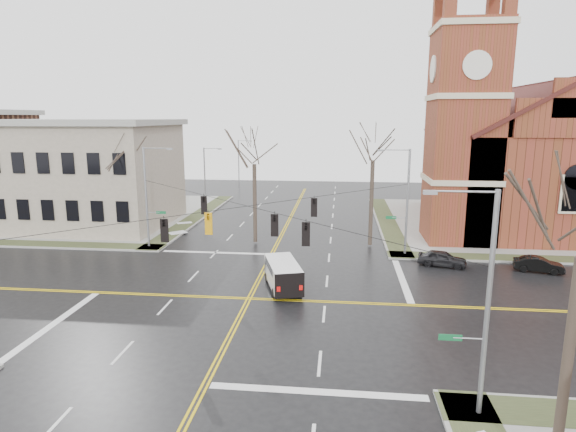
# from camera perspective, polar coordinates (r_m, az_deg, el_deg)

# --- Properties ---
(ground) EXTENTS (120.00, 120.00, 0.00)m
(ground) POSITION_cam_1_polar(r_m,az_deg,el_deg) (32.22, -4.63, -9.73)
(ground) COLOR black
(ground) RESTS_ON ground
(sidewalks) EXTENTS (80.00, 80.00, 0.17)m
(sidewalks) POSITION_cam_1_polar(r_m,az_deg,el_deg) (32.20, -4.63, -9.60)
(sidewalks) COLOR gray
(sidewalks) RESTS_ON ground
(road_markings) EXTENTS (100.00, 100.00, 0.01)m
(road_markings) POSITION_cam_1_polar(r_m,az_deg,el_deg) (32.22, -4.63, -9.72)
(road_markings) COLOR gold
(road_markings) RESTS_ON ground
(church) EXTENTS (24.28, 27.48, 27.50)m
(church) POSITION_cam_1_polar(r_m,az_deg,el_deg) (57.55, 25.69, 7.22)
(church) COLOR brown
(church) RESTS_ON ground
(civic_building_a) EXTENTS (18.00, 14.00, 11.00)m
(civic_building_a) POSITION_cam_1_polar(r_m,az_deg,el_deg) (57.07, -23.03, 4.45)
(civic_building_a) COLOR gray
(civic_building_a) RESTS_ON ground
(signal_pole_ne) EXTENTS (2.75, 0.22, 9.00)m
(signal_pole_ne) POSITION_cam_1_polar(r_m,az_deg,el_deg) (41.88, 13.74, 2.00)
(signal_pole_ne) COLOR gray
(signal_pole_ne) RESTS_ON ground
(signal_pole_nw) EXTENTS (2.75, 0.22, 9.00)m
(signal_pole_nw) POSITION_cam_1_polar(r_m,az_deg,el_deg) (44.90, -16.27, 2.49)
(signal_pole_nw) COLOR gray
(signal_pole_nw) RESTS_ON ground
(signal_pole_se) EXTENTS (2.75, 0.22, 9.00)m
(signal_pole_se) POSITION_cam_1_polar(r_m,az_deg,el_deg) (19.97, 22.18, -9.06)
(signal_pole_se) COLOR gray
(signal_pole_se) RESTS_ON ground
(span_wires) EXTENTS (23.02, 23.02, 0.03)m
(span_wires) POSITION_cam_1_polar(r_m,az_deg,el_deg) (30.52, -4.82, 1.18)
(span_wires) COLOR black
(span_wires) RESTS_ON ground
(traffic_signals) EXTENTS (8.21, 8.26, 1.30)m
(traffic_signals) POSITION_cam_1_polar(r_m,az_deg,el_deg) (30.03, -5.04, -0.45)
(traffic_signals) COLOR black
(traffic_signals) RESTS_ON ground
(streetlight_north_a) EXTENTS (2.30, 0.20, 8.00)m
(streetlight_north_a) POSITION_cam_1_polar(r_m,az_deg,el_deg) (60.20, -9.70, 4.55)
(streetlight_north_a) COLOR gray
(streetlight_north_a) RESTS_ON ground
(streetlight_north_b) EXTENTS (2.30, 0.20, 8.00)m
(streetlight_north_b) POSITION_cam_1_polar(r_m,az_deg,el_deg) (79.51, -5.77, 6.34)
(streetlight_north_b) COLOR gray
(streetlight_north_b) RESTS_ON ground
(cargo_van) EXTENTS (3.33, 5.37, 1.92)m
(cargo_van) POSITION_cam_1_polar(r_m,az_deg,el_deg) (33.68, -0.66, -6.68)
(cargo_van) COLOR white
(cargo_van) RESTS_ON ground
(parked_car_a) EXTENTS (4.03, 2.41, 1.28)m
(parked_car_a) POSITION_cam_1_polar(r_m,az_deg,el_deg) (40.52, 17.80, -4.80)
(parked_car_a) COLOR black
(parked_car_a) RESTS_ON ground
(parked_car_b) EXTENTS (3.78, 2.10, 1.18)m
(parked_car_b) POSITION_cam_1_polar(r_m,az_deg,el_deg) (41.91, 27.57, -5.12)
(parked_car_b) COLOR black
(parked_car_b) RESTS_ON ground
(tree_nw_far) EXTENTS (4.00, 4.00, 10.19)m
(tree_nw_far) POSITION_cam_1_polar(r_m,az_deg,el_deg) (47.69, -19.57, 5.76)
(tree_nw_far) COLOR #342B21
(tree_nw_far) RESTS_ON ground
(tree_nw_near) EXTENTS (4.00, 4.00, 11.03)m
(tree_nw_near) POSITION_cam_1_polar(r_m,az_deg,el_deg) (44.36, -4.03, 6.78)
(tree_nw_near) COLOR #342B21
(tree_nw_near) RESTS_ON ground
(tree_ne) EXTENTS (4.00, 4.00, 11.68)m
(tree_ne) POSITION_cam_1_polar(r_m,az_deg,el_deg) (43.83, 10.04, 7.18)
(tree_ne) COLOR #342B21
(tree_ne) RESTS_ON ground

